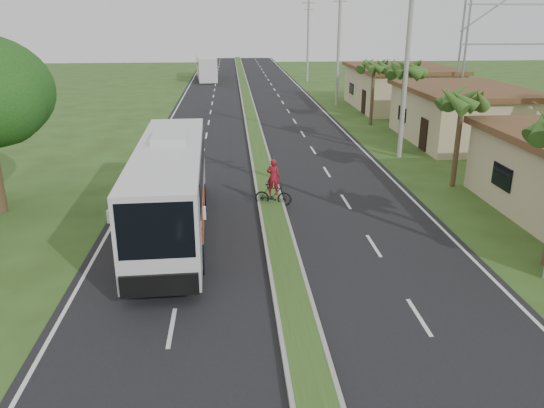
{
  "coord_description": "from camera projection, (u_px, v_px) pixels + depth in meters",
  "views": [
    {
      "loc": [
        -1.72,
        -12.81,
        8.13
      ],
      "look_at": [
        -0.33,
        4.96,
        1.8
      ],
      "focal_mm": 35.0,
      "sensor_mm": 36.0,
      "label": 1
    }
  ],
  "objects": [
    {
      "name": "ground",
      "position": [
        297.0,
        323.0,
        14.88
      ],
      "size": [
        180.0,
        180.0,
        0.0
      ],
      "primitive_type": "plane",
      "color": "#314519",
      "rests_on": "ground"
    },
    {
      "name": "road_asphalt",
      "position": [
        259.0,
        152.0,
        33.66
      ],
      "size": [
        14.0,
        160.0,
        0.02
      ],
      "primitive_type": "cube",
      "color": "black",
      "rests_on": "ground"
    },
    {
      "name": "median_strip",
      "position": [
        259.0,
        150.0,
        33.63
      ],
      "size": [
        1.2,
        160.0,
        0.18
      ],
      "color": "gray",
      "rests_on": "ground"
    },
    {
      "name": "lane_edge_left",
      "position": [
        152.0,
        154.0,
        33.17
      ],
      "size": [
        0.12,
        160.0,
        0.01
      ],
      "primitive_type": "cube",
      "color": "silver",
      "rests_on": "ground"
    },
    {
      "name": "lane_edge_right",
      "position": [
        362.0,
        150.0,
        34.16
      ],
      "size": [
        0.12,
        160.0,
        0.01
      ],
      "primitive_type": "cube",
      "color": "silver",
      "rests_on": "ground"
    },
    {
      "name": "shop_mid",
      "position": [
        462.0,
        114.0,
        35.96
      ],
      "size": [
        7.6,
        10.6,
        3.67
      ],
      "color": "tan",
      "rests_on": "ground"
    },
    {
      "name": "shop_far",
      "position": [
        400.0,
        87.0,
        49.09
      ],
      "size": [
        8.6,
        11.6,
        3.82
      ],
      "color": "tan",
      "rests_on": "ground"
    },
    {
      "name": "palm_verge_b",
      "position": [
        463.0,
        100.0,
        25.39
      ],
      "size": [
        2.4,
        2.4,
        5.05
      ],
      "color": "#473321",
      "rests_on": "ground"
    },
    {
      "name": "palm_verge_c",
      "position": [
        406.0,
        69.0,
        31.66
      ],
      "size": [
        2.4,
        2.4,
        5.85
      ],
      "color": "#473321",
      "rests_on": "ground"
    },
    {
      "name": "palm_verge_d",
      "position": [
        374.0,
        66.0,
        40.35
      ],
      "size": [
        2.4,
        2.4,
        5.25
      ],
      "color": "#473321",
      "rests_on": "ground"
    },
    {
      "name": "utility_pole_b",
      "position": [
        407.0,
        51.0,
        30.32
      ],
      "size": [
        3.2,
        0.28,
        12.0
      ],
      "color": "gray",
      "rests_on": "ground"
    },
    {
      "name": "utility_pole_c",
      "position": [
        339.0,
        44.0,
        49.31
      ],
      "size": [
        1.6,
        0.28,
        11.0
      ],
      "color": "gray",
      "rests_on": "ground"
    },
    {
      "name": "utility_pole_d",
      "position": [
        308.0,
        38.0,
        68.18
      ],
      "size": [
        1.6,
        0.28,
        10.5
      ],
      "color": "gray",
      "rests_on": "ground"
    },
    {
      "name": "billboard_lattice",
      "position": [
        525.0,
        33.0,
        42.4
      ],
      "size": [
        10.18,
        1.18,
        12.07
      ],
      "color": "gray",
      "rests_on": "ground"
    },
    {
      "name": "coach_bus_main",
      "position": [
        171.0,
        183.0,
        20.44
      ],
      "size": [
        2.79,
        11.7,
        3.76
      ],
      "rotation": [
        0.0,
        0.0,
        0.03
      ],
      "color": "silver",
      "rests_on": "ground"
    },
    {
      "name": "coach_bus_far",
      "position": [
        206.0,
        66.0,
        71.13
      ],
      "size": [
        3.19,
        10.77,
        3.09
      ],
      "rotation": [
        0.0,
        0.0,
        0.08
      ],
      "color": "silver",
      "rests_on": "ground"
    },
    {
      "name": "motorcyclist",
      "position": [
        273.0,
        189.0,
        23.81
      ],
      "size": [
        1.74,
        0.85,
        2.19
      ],
      "rotation": [
        0.0,
        0.0,
        -0.23
      ],
      "color": "black",
      "rests_on": "ground"
    }
  ]
}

